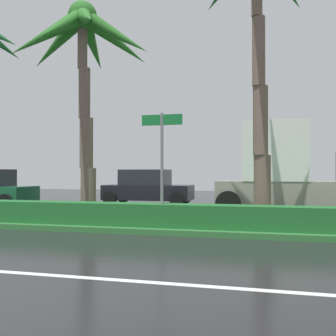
{
  "coord_description": "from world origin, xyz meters",
  "views": [
    {
      "loc": [
        2.94,
        -3.4,
        1.58
      ],
      "look_at": [
        -0.45,
        10.06,
        1.74
      ],
      "focal_mm": 41.82,
      "sensor_mm": 36.0,
      "label": 1
    }
  ],
  "objects_px": {
    "street_name_sign": "(162,154)",
    "box_truck_lead": "(302,173)",
    "car_in_traffic_second": "(147,188)",
    "palm_tree_centre_left": "(83,46)"
  },
  "relations": [
    {
      "from": "street_name_sign",
      "to": "car_in_traffic_second",
      "type": "xyz_separation_m",
      "value": [
        -3.02,
        8.46,
        -1.25
      ]
    },
    {
      "from": "street_name_sign",
      "to": "palm_tree_centre_left",
      "type": "bearing_deg",
      "value": 156.69
    },
    {
      "from": "palm_tree_centre_left",
      "to": "box_truck_lead",
      "type": "bearing_deg",
      "value": 31.11
    },
    {
      "from": "palm_tree_centre_left",
      "to": "car_in_traffic_second",
      "type": "relative_size",
      "value": 1.59
    },
    {
      "from": "street_name_sign",
      "to": "box_truck_lead",
      "type": "distance_m",
      "value": 6.71
    },
    {
      "from": "car_in_traffic_second",
      "to": "street_name_sign",
      "type": "bearing_deg",
      "value": -70.37
    },
    {
      "from": "palm_tree_centre_left",
      "to": "car_in_traffic_second",
      "type": "distance_m",
      "value": 8.62
    },
    {
      "from": "street_name_sign",
      "to": "box_truck_lead",
      "type": "height_order",
      "value": "box_truck_lead"
    },
    {
      "from": "palm_tree_centre_left",
      "to": "street_name_sign",
      "type": "bearing_deg",
      "value": -23.31
    },
    {
      "from": "car_in_traffic_second",
      "to": "box_truck_lead",
      "type": "height_order",
      "value": "box_truck_lead"
    }
  ]
}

